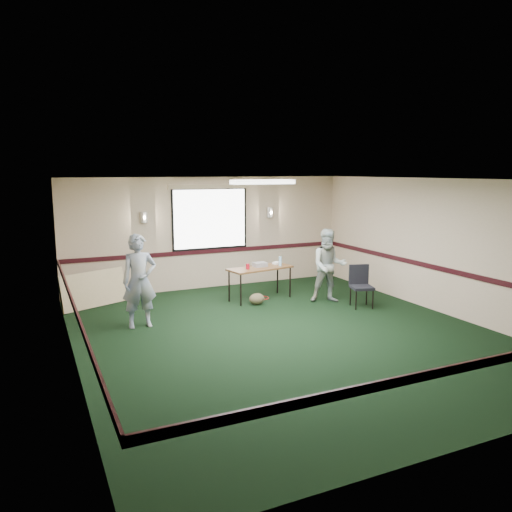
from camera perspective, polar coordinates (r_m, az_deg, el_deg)
name	(u,v)px	position (r m, az deg, el deg)	size (l,w,h in m)	color
ground	(287,334)	(8.90, 3.53, -8.93)	(8.00, 8.00, 0.00)	black
room_shell	(240,232)	(10.43, -1.89, 2.75)	(8.00, 8.02, 8.00)	#C1A88C
folding_table	(260,270)	(11.07, 0.48, -1.57)	(1.54, 0.84, 0.73)	#512B17
projector	(260,265)	(11.13, 0.45, -0.98)	(0.29, 0.24, 0.10)	#95949C
game_console	(277,263)	(11.47, 2.40, -0.79)	(0.18, 0.15, 0.05)	white
red_cup	(248,267)	(10.84, -0.95, -1.21)	(0.08, 0.08, 0.12)	#AB0B1B
water_bottle	(280,261)	(11.23, 2.78, -0.60)	(0.06, 0.06, 0.21)	#93CAF1
duffel_bag	(257,299)	(10.76, 0.08, -4.94)	(0.35, 0.26, 0.24)	#4C432B
cable_coil	(262,298)	(11.31, 0.64, -4.81)	(0.33, 0.33, 0.02)	red
folded_table	(94,289)	(11.09, -18.05, -3.63)	(1.47, 0.06, 0.76)	tan
conference_chair	(360,282)	(10.77, 11.85, -2.98)	(0.54, 0.55, 0.88)	black
person_left	(139,281)	(9.34, -13.18, -2.81)	(0.63, 0.41, 1.72)	#455B99
person_right	(329,266)	(10.96, 8.32, -1.12)	(0.78, 0.61, 1.61)	#7DA4C3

